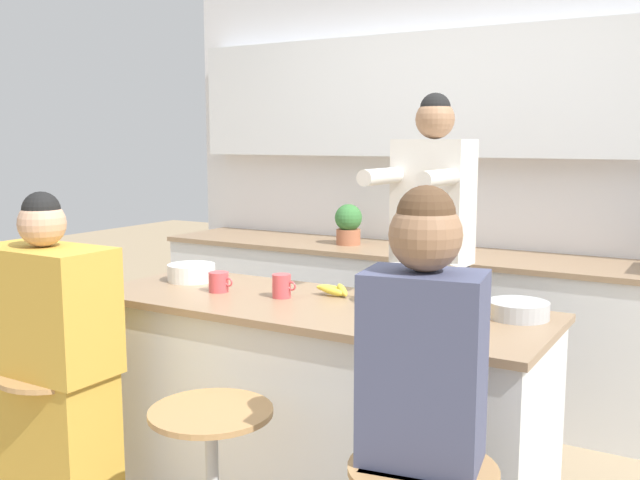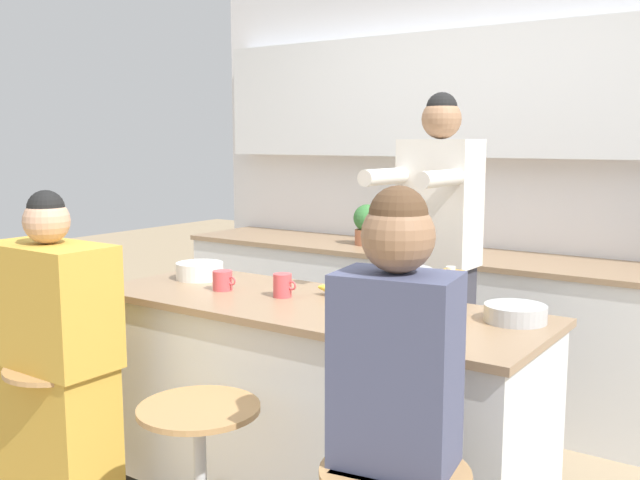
% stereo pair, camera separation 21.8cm
% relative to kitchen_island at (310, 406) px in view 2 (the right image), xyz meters
% --- Properties ---
extents(wall_back, '(4.05, 0.22, 2.70)m').
position_rel_kitchen_island_xyz_m(wall_back, '(0.00, 1.80, 1.09)').
color(wall_back, white).
rests_on(wall_back, ground_plane).
extents(back_counter, '(3.76, 0.62, 0.90)m').
position_rel_kitchen_island_xyz_m(back_counter, '(0.00, 1.50, -0.00)').
color(back_counter, silver).
rests_on(back_counter, ground_plane).
extents(kitchen_island, '(1.94, 0.71, 0.89)m').
position_rel_kitchen_island_xyz_m(kitchen_island, '(0.00, 0.00, 0.00)').
color(kitchen_island, black).
rests_on(kitchen_island, ground_plane).
extents(bar_stool_leftmost, '(0.42, 0.42, 0.66)m').
position_rel_kitchen_island_xyz_m(bar_stool_leftmost, '(-0.78, -0.65, -0.06)').
color(bar_stool_leftmost, tan).
rests_on(bar_stool_leftmost, ground_plane).
extents(bar_stool_center, '(0.42, 0.42, 0.66)m').
position_rel_kitchen_island_xyz_m(bar_stool_center, '(0.00, -0.65, -0.06)').
color(bar_stool_center, tan).
rests_on(bar_stool_center, ground_plane).
extents(person_cooking, '(0.34, 0.54, 1.76)m').
position_rel_kitchen_island_xyz_m(person_cooking, '(0.28, 0.60, 0.43)').
color(person_cooking, '#383842').
rests_on(person_cooking, ground_plane).
extents(person_wrapped_blanket, '(0.55, 0.29, 1.36)m').
position_rel_kitchen_island_xyz_m(person_wrapped_blanket, '(-0.80, -0.65, 0.18)').
color(person_wrapped_blanket, gold).
rests_on(person_wrapped_blanket, ground_plane).
extents(person_seated_near, '(0.36, 0.31, 1.44)m').
position_rel_kitchen_island_xyz_m(person_seated_near, '(0.76, -0.65, 0.22)').
color(person_seated_near, '#333338').
rests_on(person_seated_near, ground_plane).
extents(cooking_pot, '(0.32, 0.24, 0.15)m').
position_rel_kitchen_island_xyz_m(cooking_pot, '(0.34, 0.16, 0.52)').
color(cooking_pot, '#B7BABC').
rests_on(cooking_pot, kitchen_island).
extents(fruit_bowl, '(0.23, 0.23, 0.06)m').
position_rel_kitchen_island_xyz_m(fruit_bowl, '(0.80, 0.18, 0.47)').
color(fruit_bowl, '#B7BABC').
rests_on(fruit_bowl, kitchen_island).
extents(mixing_bowl_steel, '(0.22, 0.22, 0.08)m').
position_rel_kitchen_island_xyz_m(mixing_bowl_steel, '(-0.72, 0.10, 0.48)').
color(mixing_bowl_steel, white).
rests_on(mixing_bowl_steel, kitchen_island).
extents(coffee_cup_near, '(0.12, 0.09, 0.09)m').
position_rel_kitchen_island_xyz_m(coffee_cup_near, '(-0.46, -0.03, 0.49)').
color(coffee_cup_near, '#DB4C51').
rests_on(coffee_cup_near, kitchen_island).
extents(coffee_cup_far, '(0.11, 0.08, 0.10)m').
position_rel_kitchen_island_xyz_m(coffee_cup_far, '(-0.16, 0.02, 0.49)').
color(coffee_cup_far, '#DB4C51').
rests_on(coffee_cup_far, kitchen_island).
extents(banana_bunch, '(0.17, 0.12, 0.06)m').
position_rel_kitchen_island_xyz_m(banana_bunch, '(0.02, 0.17, 0.47)').
color(banana_bunch, yellow).
rests_on(banana_bunch, kitchen_island).
extents(juice_carton, '(0.08, 0.08, 0.20)m').
position_rel_kitchen_island_xyz_m(juice_carton, '(0.58, 0.08, 0.53)').
color(juice_carton, gold).
rests_on(juice_carton, kitchen_island).
extents(potted_plant, '(0.17, 0.17, 0.26)m').
position_rel_kitchen_island_xyz_m(potted_plant, '(-0.64, 1.50, 0.58)').
color(potted_plant, '#A86042').
rests_on(potted_plant, back_counter).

